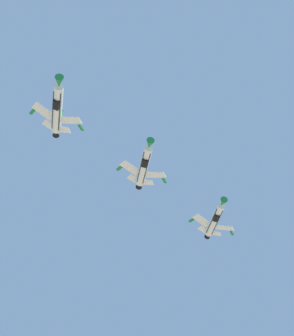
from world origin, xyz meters
TOP-DOWN VIEW (x-y plane):
  - fighter_jet_lead at (6.63, 87.66)m, footprint 10.26×15.97m
  - fighter_jet_left_wing at (25.44, 99.53)m, footprint 10.42×15.97m
  - fighter_jet_right_wing at (44.88, 113.66)m, footprint 10.30×15.97m

SIDE VIEW (x-z plane):
  - fighter_jet_right_wing at x=44.88m, z-range 72.30..76.88m
  - fighter_jet_left_wing at x=25.44m, z-range 73.81..78.19m
  - fighter_jet_lead at x=6.63m, z-range 74.67..79.31m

